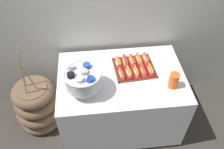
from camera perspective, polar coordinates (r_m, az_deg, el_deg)
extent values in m
plane|color=#38332D|center=(2.99, 1.85, -10.86)|extent=(10.00, 10.00, 0.00)
cube|color=beige|center=(2.47, 0.92, 16.92)|extent=(6.00, 0.10, 2.60)
cube|color=silver|center=(2.65, 2.05, -5.97)|extent=(1.28, 0.85, 0.75)
cylinder|color=black|center=(2.81, -8.61, -16.94)|extent=(0.05, 0.05, 0.04)
cylinder|color=black|center=(2.91, 13.55, -14.66)|extent=(0.05, 0.05, 0.04)
cylinder|color=black|center=(3.15, -8.64, -6.57)|extent=(0.05, 0.05, 0.04)
cylinder|color=black|center=(3.24, 10.54, -4.93)|extent=(0.05, 0.05, 0.04)
cylinder|color=brown|center=(2.87, -17.52, -6.95)|extent=(0.34, 0.34, 0.61)
torus|color=brown|center=(3.05, -16.58, -9.55)|extent=(0.51, 0.51, 0.14)
torus|color=brown|center=(2.93, -17.20, -7.85)|extent=(0.53, 0.53, 0.14)
torus|color=brown|center=(2.81, -17.86, -6.01)|extent=(0.49, 0.49, 0.14)
torus|color=brown|center=(2.70, -18.58, -4.01)|extent=(0.46, 0.46, 0.14)
cylinder|color=#937F56|center=(2.51, -20.90, 1.58)|extent=(0.06, 0.06, 0.49)
cylinder|color=#937F56|center=(2.47, -19.22, -0.74)|extent=(0.06, 0.04, 0.38)
cylinder|color=#937F56|center=(2.42, -20.81, 0.07)|extent=(0.06, 0.04, 0.52)
cube|color=#56331E|center=(2.45, 5.34, 1.54)|extent=(0.43, 0.39, 0.01)
cube|color=#56331E|center=(2.33, 6.38, -1.26)|extent=(0.41, 0.05, 0.01)
cube|color=#56331E|center=(2.56, 4.41, 4.31)|extent=(0.41, 0.05, 0.01)
cube|color=#56331E|center=(2.41, 0.87, 1.08)|extent=(0.04, 0.36, 0.01)
cube|color=#56331E|center=(2.49, 9.68, 2.21)|extent=(0.04, 0.36, 0.01)
cube|color=#B21414|center=(2.35, 2.32, -0.08)|extent=(0.08, 0.17, 0.02)
ellipsoid|color=beige|center=(2.34, 2.33, 0.28)|extent=(0.07, 0.15, 0.04)
cylinder|color=#A8563D|center=(2.33, 2.34, 0.48)|extent=(0.05, 0.14, 0.03)
cylinder|color=red|center=(2.32, 2.35, 0.71)|extent=(0.02, 0.12, 0.01)
cube|color=#B21414|center=(2.37, 4.09, 0.16)|extent=(0.08, 0.17, 0.02)
ellipsoid|color=#E0BC7F|center=(2.35, 4.12, 0.53)|extent=(0.07, 0.15, 0.04)
cylinder|color=#A8563D|center=(2.34, 4.13, 0.74)|extent=(0.04, 0.15, 0.03)
cylinder|color=yellow|center=(2.33, 4.15, 0.97)|extent=(0.02, 0.13, 0.01)
cube|color=red|center=(2.38, 5.84, 0.40)|extent=(0.07, 0.18, 0.02)
ellipsoid|color=beige|center=(2.37, 5.89, 0.80)|extent=(0.06, 0.17, 0.04)
cylinder|color=brown|center=(2.36, 5.91, 1.02)|extent=(0.04, 0.16, 0.03)
cylinder|color=yellow|center=(2.35, 5.93, 1.23)|extent=(0.02, 0.13, 0.01)
cube|color=red|center=(2.40, 7.57, 0.63)|extent=(0.07, 0.17, 0.02)
ellipsoid|color=#E0BC7F|center=(2.39, 7.62, 1.00)|extent=(0.06, 0.16, 0.04)
cylinder|color=brown|center=(2.38, 7.65, 1.21)|extent=(0.04, 0.15, 0.03)
cylinder|color=red|center=(2.37, 7.69, 1.47)|extent=(0.02, 0.13, 0.01)
cube|color=red|center=(2.42, 9.27, 0.85)|extent=(0.08, 0.17, 0.02)
ellipsoid|color=tan|center=(2.41, 9.33, 1.22)|extent=(0.06, 0.15, 0.04)
cylinder|color=#9E4C38|center=(2.40, 9.37, 1.43)|extent=(0.04, 0.15, 0.03)
cylinder|color=yellow|center=(2.39, 9.41, 1.67)|extent=(0.02, 0.13, 0.01)
cube|color=red|center=(2.47, 1.52, 2.64)|extent=(0.08, 0.16, 0.02)
ellipsoid|color=beige|center=(2.46, 1.53, 2.97)|extent=(0.06, 0.15, 0.04)
cylinder|color=brown|center=(2.45, 1.53, 3.15)|extent=(0.04, 0.14, 0.03)
cylinder|color=yellow|center=(2.44, 1.54, 3.37)|extent=(0.01, 0.12, 0.01)
cube|color=red|center=(2.48, 3.22, 2.85)|extent=(0.07, 0.18, 0.02)
ellipsoid|color=#E0BC7F|center=(2.47, 3.24, 3.22)|extent=(0.05, 0.17, 0.04)
cylinder|color=brown|center=(2.46, 3.25, 3.42)|extent=(0.04, 0.17, 0.03)
cylinder|color=red|center=(2.45, 3.26, 3.65)|extent=(0.01, 0.14, 0.01)
cube|color=red|center=(2.50, 4.90, 3.06)|extent=(0.09, 0.17, 0.02)
ellipsoid|color=#E0BC7F|center=(2.48, 4.93, 3.46)|extent=(0.07, 0.16, 0.04)
cylinder|color=#A8563D|center=(2.47, 4.95, 3.69)|extent=(0.05, 0.15, 0.03)
cylinder|color=red|center=(2.46, 4.97, 3.93)|extent=(0.02, 0.13, 0.01)
cube|color=red|center=(2.51, 6.56, 3.26)|extent=(0.08, 0.19, 0.02)
ellipsoid|color=beige|center=(2.50, 6.60, 3.64)|extent=(0.07, 0.17, 0.04)
cylinder|color=brown|center=(2.49, 6.62, 3.85)|extent=(0.05, 0.17, 0.03)
cylinder|color=yellow|center=(2.48, 6.65, 4.07)|extent=(0.03, 0.14, 0.01)
cube|color=red|center=(2.53, 8.19, 3.46)|extent=(0.09, 0.17, 0.02)
ellipsoid|color=#E0BC7F|center=(2.52, 8.25, 3.86)|extent=(0.07, 0.15, 0.04)
cylinder|color=#A8563D|center=(2.51, 8.28, 4.08)|extent=(0.05, 0.15, 0.03)
cylinder|color=red|center=(2.50, 8.31, 4.32)|extent=(0.02, 0.13, 0.01)
cylinder|color=silver|center=(2.25, -6.64, -3.73)|extent=(0.19, 0.19, 0.02)
cone|color=silver|center=(2.21, -6.73, -3.00)|extent=(0.07, 0.07, 0.07)
cylinder|color=silver|center=(2.13, -6.98, -1.10)|extent=(0.33, 0.33, 0.15)
torus|color=silver|center=(2.08, -7.16, 0.27)|extent=(0.34, 0.34, 0.02)
cylinder|color=#B7BCC6|center=(2.10, -6.98, -0.14)|extent=(0.11, 0.08, 0.14)
cylinder|color=#1E47B2|center=(2.15, -5.91, 1.32)|extent=(0.09, 0.08, 0.13)
cylinder|color=#B7BCC6|center=(2.12, -7.07, 0.46)|extent=(0.11, 0.13, 0.15)
cylinder|color=#B7BCC6|center=(2.14, -9.96, 0.71)|extent=(0.11, 0.12, 0.14)
cylinder|color=black|center=(2.08, -9.76, -1.06)|extent=(0.09, 0.12, 0.14)
cylinder|color=#B7BCC6|center=(2.04, -7.62, -1.88)|extent=(0.08, 0.08, 0.13)
cylinder|color=#1E47B2|center=(2.03, -5.56, -1.98)|extent=(0.13, 0.11, 0.15)
cylinder|color=#EA5B19|center=(2.31, 14.51, -1.88)|extent=(0.09, 0.09, 0.10)
cylinder|color=#EA5B19|center=(2.30, 14.60, -1.57)|extent=(0.09, 0.09, 0.10)
cylinder|color=#EA5B19|center=(2.28, 14.68, -1.25)|extent=(0.09, 0.09, 0.10)
cylinder|color=#EA5B19|center=(2.27, 14.77, -0.93)|extent=(0.09, 0.09, 0.10)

